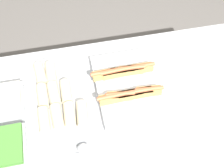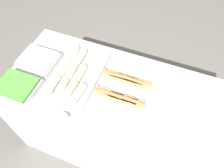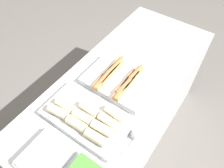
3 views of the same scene
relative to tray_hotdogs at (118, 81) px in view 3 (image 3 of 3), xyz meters
name	(u,v)px [view 3 (image 3 of 3)]	position (x,y,z in m)	size (l,w,h in m)	color
ground_plane	(119,134)	(0.05, 0.00, -0.91)	(12.00, 12.00, 0.00)	slate
counter	(121,111)	(0.05, 0.00, -0.47)	(1.81, 0.76, 0.87)	silver
tray_hotdogs	(118,81)	(0.00, 0.00, 0.00)	(0.36, 0.47, 0.10)	silver
tray_wraps	(87,118)	(-0.36, -0.01, 0.00)	(0.31, 0.54, 0.11)	silver
tray_side_back	(45,157)	(-0.68, 0.03, 0.00)	(0.27, 0.22, 0.07)	silver
serving_spoon_near	(135,136)	(-0.29, -0.31, -0.01)	(0.23, 0.06, 0.06)	#B2B5BA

